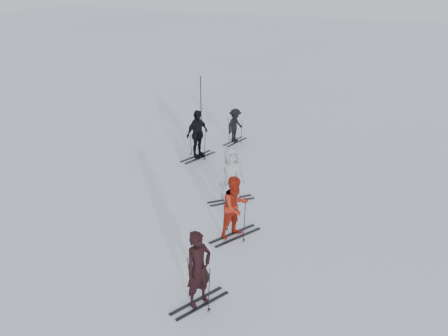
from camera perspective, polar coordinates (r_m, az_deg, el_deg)
name	(u,v)px	position (r m, az deg, el deg)	size (l,w,h in m)	color
ground	(211,207)	(16.43, -1.51, -4.43)	(120.00, 120.00, 0.00)	silver
skier_near_dark	(199,270)	(11.63, -2.91, -11.54)	(0.69, 0.45, 1.88)	black
skier_red	(235,208)	(14.32, 1.32, -4.56)	(0.90, 0.70, 1.85)	#AB2513
skier_grey	(231,175)	(16.42, 0.82, -0.82)	(0.92, 0.60, 1.88)	#A5A8AE
skier_uphill_left	(197,135)	(20.20, -3.06, 3.84)	(1.15, 0.48, 1.97)	black
skier_uphill_far	(235,126)	(22.04, 1.28, 4.84)	(0.96, 0.55, 1.49)	black
skis_near_dark	(199,283)	(11.83, -2.88, -12.96)	(0.85, 1.61, 1.17)	black
skis_red	(235,217)	(14.45, 1.31, -5.57)	(0.93, 1.76, 1.28)	black
skis_grey	(231,184)	(16.56, 0.82, -1.89)	(0.87, 1.65, 1.20)	black
skis_uphill_left	(198,142)	(20.30, -3.04, 2.97)	(0.95, 1.80, 1.31)	black
skis_uphill_far	(235,130)	(22.10, 1.28, 4.38)	(0.81, 1.53, 1.12)	black
piste_marker	(201,99)	(25.08, -2.66, 7.93)	(0.05, 0.05, 2.26)	black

